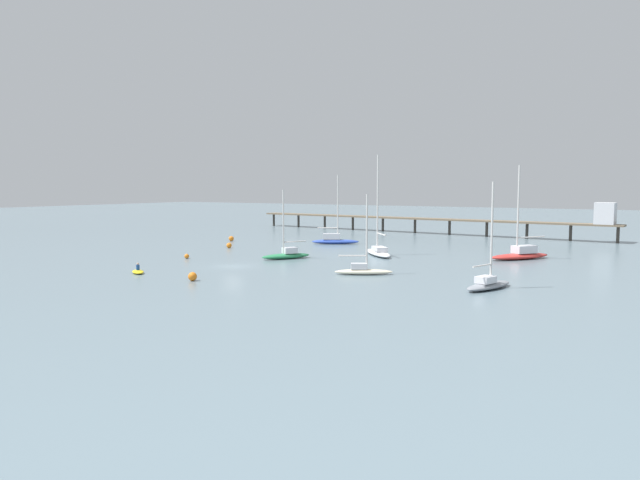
# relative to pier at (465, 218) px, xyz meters

# --- Properties ---
(ground_plane) EXTENTS (400.00, 400.00, 0.00)m
(ground_plane) POSITION_rel_pier_xyz_m (-10.19, -55.37, -3.33)
(ground_plane) COLOR slate
(pier) EXTENTS (74.31, 8.45, 6.56)m
(pier) POSITION_rel_pier_xyz_m (0.00, 0.00, 0.00)
(pier) COLOR brown
(pier) RESTS_ON ground_plane
(sailboat_red) EXTENTS (7.12, 8.69, 11.86)m
(sailboat_red) POSITION_rel_pier_xyz_m (16.92, -31.40, -2.59)
(sailboat_red) COLOR red
(sailboat_red) RESTS_ON ground_plane
(sailboat_blue) EXTENTS (7.43, 5.15, 11.03)m
(sailboat_blue) POSITION_rel_pier_xyz_m (-13.00, -26.54, -2.56)
(sailboat_blue) COLOR #2D4CB7
(sailboat_blue) RESTS_ON ground_plane
(sailboat_cream) EXTENTS (5.96, 4.24, 8.42)m
(sailboat_cream) POSITION_rel_pier_xyz_m (5.59, -53.26, -2.73)
(sailboat_cream) COLOR beige
(sailboat_cream) RESTS_ON ground_plane
(sailboat_white) EXTENTS (7.18, 7.70, 13.37)m
(sailboat_white) POSITION_rel_pier_xyz_m (-0.21, -37.23, -2.60)
(sailboat_white) COLOR white
(sailboat_white) RESTS_ON ground_plane
(sailboat_gray) EXTENTS (3.52, 6.64, 9.66)m
(sailboat_gray) POSITION_rel_pier_xyz_m (19.18, -55.14, -2.73)
(sailboat_gray) COLOR gray
(sailboat_gray) RESTS_ON ground_plane
(sailboat_green) EXTENTS (4.94, 6.58, 8.79)m
(sailboat_green) POSITION_rel_pier_xyz_m (-8.84, -46.29, -2.72)
(sailboat_green) COLOR #287F4C
(sailboat_green) RESTS_ON ground_plane
(dinghy_yellow) EXTENTS (2.76, 2.38, 1.14)m
(dinghy_yellow) POSITION_rel_pier_xyz_m (-15.36, -64.80, -3.12)
(dinghy_yellow) COLOR yellow
(dinghy_yellow) RESTS_ON ground_plane
(mooring_buoy_inner) EXTENTS (0.61, 0.61, 0.61)m
(mooring_buoy_inner) POSITION_rel_pier_xyz_m (-19.92, -52.72, -3.03)
(mooring_buoy_inner) COLOR orange
(mooring_buoy_inner) RESTS_ON ground_plane
(mooring_buoy_near) EXTENTS (0.78, 0.78, 0.78)m
(mooring_buoy_near) POSITION_rel_pier_xyz_m (-23.48, -40.08, -2.94)
(mooring_buoy_near) COLOR orange
(mooring_buoy_near) RESTS_ON ground_plane
(mooring_buoy_outer) EXTENTS (0.87, 0.87, 0.87)m
(mooring_buoy_outer) POSITION_rel_pier_xyz_m (-6.90, -65.50, -2.90)
(mooring_buoy_outer) COLOR orange
(mooring_buoy_outer) RESTS_ON ground_plane
(mooring_buoy_far) EXTENTS (0.85, 0.85, 0.85)m
(mooring_buoy_far) POSITION_rel_pier_xyz_m (-30.29, -31.32, -2.91)
(mooring_buoy_far) COLOR orange
(mooring_buoy_far) RESTS_ON ground_plane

